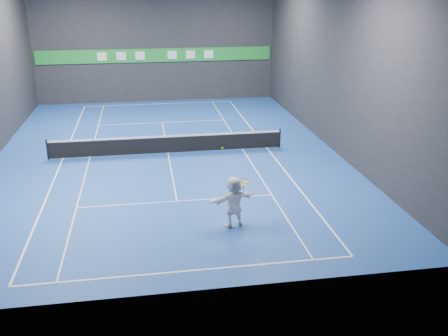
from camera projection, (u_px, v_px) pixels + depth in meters
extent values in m
plane|color=#1B4499|center=(168.00, 153.00, 26.91)|extent=(26.00, 26.00, 0.00)
cube|color=#252528|center=(156.00, 42.00, 37.37)|extent=(18.00, 0.10, 9.00)
cube|color=#252528|center=(190.00, 147.00, 13.32)|extent=(18.00, 0.10, 9.00)
cube|color=#252528|center=(333.00, 65.00, 26.72)|extent=(0.10, 26.00, 9.00)
cube|color=white|center=(190.00, 271.00, 15.91)|extent=(10.98, 0.08, 0.01)
cube|color=white|center=(159.00, 104.00, 37.91)|extent=(10.98, 0.08, 0.01)
cube|color=white|center=(63.00, 159.00, 26.07)|extent=(0.08, 23.78, 0.01)
cube|color=white|center=(267.00, 148.00, 27.75)|extent=(0.08, 23.78, 0.01)
cube|color=white|center=(90.00, 157.00, 26.28)|extent=(0.06, 23.78, 0.01)
cube|color=white|center=(243.00, 149.00, 27.54)|extent=(0.06, 23.78, 0.01)
cube|color=white|center=(177.00, 201.00, 20.99)|extent=(8.23, 0.06, 0.01)
cube|color=white|center=(162.00, 122.00, 32.83)|extent=(8.23, 0.06, 0.01)
cube|color=white|center=(168.00, 153.00, 26.91)|extent=(0.06, 12.80, 0.01)
imported|color=white|center=(234.00, 201.00, 18.55)|extent=(1.93, 1.10, 1.98)
sphere|color=#CEE626|center=(222.00, 148.00, 17.71)|extent=(0.07, 0.07, 0.07)
cylinder|color=black|center=(47.00, 150.00, 25.78)|extent=(0.10, 0.10, 1.07)
cylinder|color=black|center=(280.00, 138.00, 27.67)|extent=(0.10, 0.10, 1.07)
cube|color=black|center=(168.00, 145.00, 26.75)|extent=(12.40, 0.03, 0.86)
cube|color=white|center=(167.00, 136.00, 26.58)|extent=(12.40, 0.04, 0.10)
cube|color=#1F902F|center=(156.00, 55.00, 37.66)|extent=(17.64, 0.06, 1.00)
cube|color=white|center=(102.00, 57.00, 36.99)|extent=(0.70, 0.04, 0.60)
cube|color=silver|center=(121.00, 56.00, 37.21)|extent=(0.70, 0.04, 0.60)
cube|color=white|center=(140.00, 56.00, 37.42)|extent=(0.70, 0.04, 0.60)
cube|color=white|center=(172.00, 55.00, 37.79)|extent=(0.70, 0.04, 0.60)
cube|color=silver|center=(191.00, 55.00, 38.00)|extent=(0.70, 0.04, 0.60)
cube|color=white|center=(209.00, 54.00, 38.21)|extent=(0.70, 0.04, 0.60)
torus|color=red|center=(245.00, 181.00, 18.40)|extent=(0.43, 0.41, 0.17)
cylinder|color=#C8DA4D|center=(244.00, 183.00, 18.42)|extent=(0.34, 0.31, 0.16)
cylinder|color=red|center=(243.00, 186.00, 18.46)|extent=(0.07, 0.14, 0.16)
cylinder|color=yellow|center=(243.00, 188.00, 18.46)|extent=(0.05, 0.16, 0.25)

